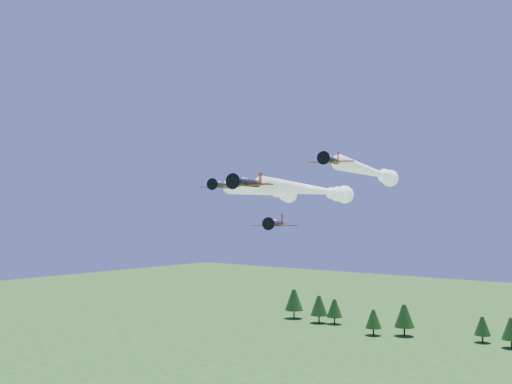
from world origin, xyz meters
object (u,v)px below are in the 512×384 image
Objects in this scene: plane_lead at (316,190)px; plane_slot at (276,223)px; plane_right at (373,172)px; plane_left at (269,192)px.

plane_lead is 5.39× the size of plane_slot.
plane_lead is 14.56m from plane_right.
plane_left is 0.90× the size of plane_right.
plane_slot is (-1.26, -10.82, -6.03)m from plane_lead.
plane_lead is at bearing -123.55° from plane_right.
plane_right is 5.39× the size of plane_slot.
plane_right reaches higher than plane_left.
plane_right is (19.65, 8.16, 3.55)m from plane_left.
plane_slot is at bearing -106.93° from plane_lead.
plane_left reaches higher than plane_slot.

